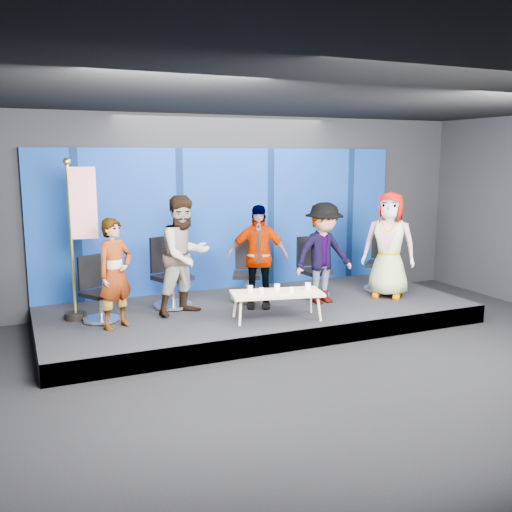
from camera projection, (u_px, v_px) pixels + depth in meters
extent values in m
plane|color=black|center=(335.00, 374.00, 7.31)|extent=(10.00, 10.00, 0.00)
cube|color=black|center=(225.00, 211.00, 10.62)|extent=(10.00, 0.02, 3.50)
cube|color=black|center=(342.00, 93.00, 6.70)|extent=(10.00, 8.00, 0.02)
cube|color=black|center=(257.00, 314.00, 9.54)|extent=(7.00, 3.00, 0.30)
cube|color=navy|center=(226.00, 219.00, 10.60)|extent=(7.00, 0.08, 2.60)
cylinder|color=silver|center=(101.00, 319.00, 8.61)|extent=(0.76, 0.76, 0.06)
cylinder|color=silver|center=(101.00, 306.00, 8.57)|extent=(0.07, 0.07, 0.37)
cube|color=black|center=(100.00, 294.00, 8.54)|extent=(0.61, 0.61, 0.07)
cube|color=black|center=(90.00, 272.00, 8.62)|extent=(0.38, 0.24, 0.51)
imported|color=black|center=(115.00, 274.00, 8.16)|extent=(0.70, 0.62, 1.60)
cylinder|color=silver|center=(173.00, 305.00, 9.41)|extent=(0.84, 0.84, 0.07)
cylinder|color=silver|center=(173.00, 291.00, 9.36)|extent=(0.08, 0.08, 0.43)
cube|color=black|center=(172.00, 278.00, 9.32)|extent=(0.67, 0.67, 0.08)
cube|color=black|center=(163.00, 254.00, 9.45)|extent=(0.47, 0.22, 0.60)
imported|color=black|center=(185.00, 255.00, 8.88)|extent=(1.10, 0.98, 1.87)
cylinder|color=silver|center=(247.00, 299.00, 9.83)|extent=(0.78, 0.78, 0.06)
cylinder|color=silver|center=(247.00, 286.00, 9.79)|extent=(0.07, 0.07, 0.39)
cube|color=black|center=(247.00, 275.00, 9.76)|extent=(0.63, 0.63, 0.07)
cube|color=black|center=(248.00, 254.00, 9.93)|extent=(0.41, 0.23, 0.54)
imported|color=black|center=(258.00, 257.00, 9.28)|extent=(1.07, 0.79, 1.69)
cylinder|color=silver|center=(314.00, 295.00, 10.13)|extent=(0.65, 0.65, 0.06)
cylinder|color=silver|center=(314.00, 282.00, 10.09)|extent=(0.07, 0.07, 0.40)
cube|color=black|center=(315.00, 271.00, 10.06)|extent=(0.52, 0.52, 0.07)
cube|color=black|center=(307.00, 251.00, 10.21)|extent=(0.44, 0.09, 0.54)
imported|color=black|center=(323.00, 253.00, 9.56)|extent=(1.16, 0.74, 1.71)
cylinder|color=silver|center=(381.00, 289.00, 10.56)|extent=(0.92, 0.92, 0.06)
cylinder|color=silver|center=(381.00, 276.00, 10.51)|extent=(0.08, 0.08, 0.43)
cube|color=black|center=(382.00, 264.00, 10.48)|extent=(0.73, 0.73, 0.08)
cube|color=black|center=(385.00, 243.00, 10.65)|extent=(0.38, 0.37, 0.59)
imported|color=black|center=(389.00, 245.00, 9.96)|extent=(1.06, 1.06, 1.86)
cube|color=tan|center=(277.00, 293.00, 8.66)|extent=(1.47, 0.86, 0.04)
cylinder|color=tan|center=(240.00, 313.00, 8.36)|extent=(0.04, 0.04, 0.38)
cylinder|color=tan|center=(235.00, 305.00, 8.80)|extent=(0.04, 0.04, 0.38)
cylinder|color=tan|center=(319.00, 309.00, 8.59)|extent=(0.04, 0.04, 0.38)
cylinder|color=tan|center=(310.00, 301.00, 9.03)|extent=(0.04, 0.04, 0.38)
cylinder|color=white|center=(250.00, 289.00, 8.66)|extent=(0.08, 0.08, 0.09)
cylinder|color=white|center=(262.00, 291.00, 8.56)|extent=(0.07, 0.07, 0.08)
cylinder|color=white|center=(277.00, 287.00, 8.76)|extent=(0.08, 0.08, 0.10)
cylinder|color=white|center=(291.00, 290.00, 8.60)|extent=(0.07, 0.07, 0.08)
cylinder|color=white|center=(308.00, 286.00, 8.82)|extent=(0.09, 0.09, 0.10)
cylinder|color=black|center=(76.00, 316.00, 8.72)|extent=(0.32, 0.32, 0.10)
cylinder|color=gold|center=(71.00, 240.00, 8.52)|extent=(0.04, 0.04, 2.23)
sphere|color=gold|center=(67.00, 162.00, 8.32)|extent=(0.11, 0.11, 0.11)
cube|color=red|center=(83.00, 203.00, 8.45)|extent=(0.39, 0.13, 1.06)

